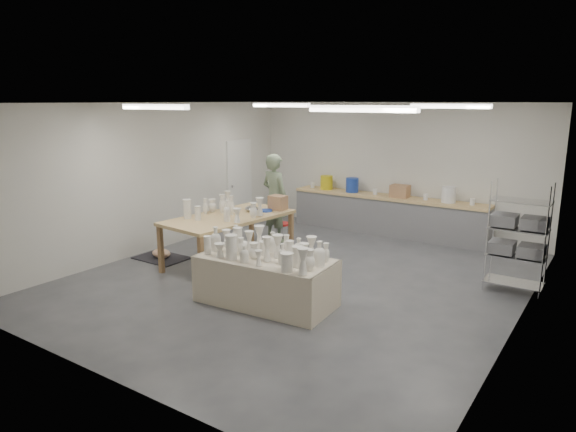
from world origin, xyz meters
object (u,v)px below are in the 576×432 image
Objects in this scene: work_table at (233,215)px; potter at (275,198)px; red_stool at (282,225)px; drying_table at (266,277)px.

potter is at bearing 104.35° from work_table.
work_table reaches higher than red_stool.
work_table is 6.62× the size of red_stool.
drying_table is 2.22m from work_table.
red_stool is (-1.97, 3.30, -0.12)m from drying_table.
drying_table reaches higher than red_stool.
drying_table is 3.65m from potter.
potter is 4.92× the size of red_stool.
red_stool is at bearing -79.07° from potter.
potter is 0.71m from red_stool.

